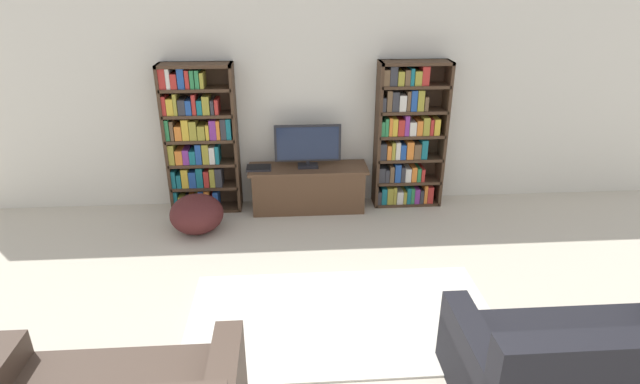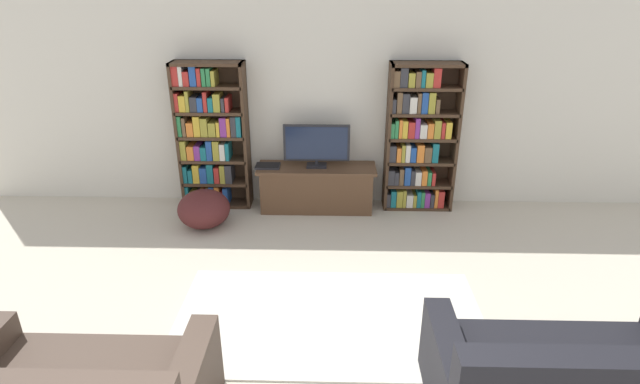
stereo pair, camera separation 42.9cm
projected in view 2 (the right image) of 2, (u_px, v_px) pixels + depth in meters
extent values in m
cube|color=silver|center=(326.00, 100.00, 5.95)|extent=(8.80, 0.06, 2.60)
cube|color=#422D1E|center=(180.00, 137.00, 5.98)|extent=(0.04, 0.30, 1.77)
cube|color=#422D1E|center=(246.00, 137.00, 5.96)|extent=(0.04, 0.30, 1.77)
cube|color=#422D1E|center=(216.00, 134.00, 6.09)|extent=(0.83, 0.04, 1.77)
cube|color=#422D1E|center=(207.00, 63.00, 5.62)|extent=(0.83, 0.30, 0.04)
cube|color=#422D1E|center=(219.00, 203.00, 6.32)|extent=(0.80, 0.30, 0.04)
cube|color=#196B75|center=(189.00, 193.00, 6.26)|extent=(0.04, 0.24, 0.24)
cube|color=#9E9333|center=(195.00, 195.00, 6.27)|extent=(0.07, 0.24, 0.17)
cube|color=#333338|center=(200.00, 195.00, 6.27)|extent=(0.04, 0.24, 0.18)
cube|color=orange|center=(204.00, 194.00, 6.26)|extent=(0.05, 0.24, 0.21)
cube|color=#9E9333|center=(209.00, 194.00, 6.26)|extent=(0.05, 0.24, 0.21)
cube|color=#234C99|center=(213.00, 193.00, 6.25)|extent=(0.06, 0.24, 0.24)
cube|color=orange|center=(219.00, 193.00, 6.25)|extent=(0.06, 0.24, 0.24)
cube|color=#B72D28|center=(223.00, 196.00, 6.26)|extent=(0.04, 0.24, 0.16)
cube|color=#234C99|center=(227.00, 194.00, 6.25)|extent=(0.06, 0.24, 0.22)
cube|color=#422D1E|center=(217.00, 181.00, 6.20)|extent=(0.80, 0.30, 0.04)
cube|color=#196B75|center=(187.00, 172.00, 6.15)|extent=(0.05, 0.24, 0.21)
cube|color=#196B75|center=(192.00, 174.00, 6.15)|extent=(0.05, 0.24, 0.16)
cube|color=gold|center=(198.00, 171.00, 6.14)|extent=(0.08, 0.24, 0.23)
cube|color=#234C99|center=(205.00, 173.00, 6.14)|extent=(0.08, 0.24, 0.20)
cube|color=#196B75|center=(212.00, 171.00, 6.13)|extent=(0.08, 0.24, 0.24)
cube|color=#B72D28|center=(218.00, 173.00, 6.14)|extent=(0.06, 0.24, 0.20)
cube|color=#9E9333|center=(224.00, 172.00, 6.13)|extent=(0.06, 0.24, 0.23)
cube|color=#333338|center=(230.00, 172.00, 6.13)|extent=(0.08, 0.24, 0.23)
cube|color=#422D1E|center=(215.00, 159.00, 6.08)|extent=(0.80, 0.30, 0.04)
cube|color=#9E9333|center=(185.00, 148.00, 6.02)|extent=(0.07, 0.24, 0.24)
cube|color=orange|center=(193.00, 151.00, 6.03)|extent=(0.08, 0.24, 0.17)
cube|color=#7F338C|center=(199.00, 151.00, 6.03)|extent=(0.07, 0.24, 0.18)
cube|color=#196B75|center=(205.00, 151.00, 6.03)|extent=(0.07, 0.24, 0.16)
cube|color=#234C99|center=(211.00, 148.00, 6.01)|extent=(0.07, 0.24, 0.24)
cube|color=#9E9333|center=(218.00, 148.00, 6.01)|extent=(0.07, 0.24, 0.24)
cube|color=silver|center=(224.00, 150.00, 6.02)|extent=(0.06, 0.24, 0.20)
cube|color=#196B75|center=(229.00, 150.00, 6.01)|extent=(0.04, 0.24, 0.21)
cube|color=#422D1E|center=(213.00, 135.00, 5.96)|extent=(0.80, 0.30, 0.04)
cube|color=#2D7F47|center=(182.00, 124.00, 5.90)|extent=(0.04, 0.24, 0.24)
cube|color=brown|center=(186.00, 125.00, 5.90)|extent=(0.04, 0.24, 0.22)
cube|color=orange|center=(192.00, 128.00, 5.91)|extent=(0.08, 0.24, 0.17)
cube|color=gold|center=(199.00, 125.00, 5.90)|extent=(0.08, 0.24, 0.24)
cube|color=#9E9333|center=(206.00, 125.00, 5.90)|extent=(0.08, 0.24, 0.22)
cube|color=#9E9333|center=(214.00, 128.00, 5.91)|extent=(0.08, 0.24, 0.17)
cube|color=gold|center=(220.00, 127.00, 5.90)|extent=(0.04, 0.24, 0.18)
cube|color=#7F338C|center=(225.00, 125.00, 5.89)|extent=(0.08, 0.24, 0.23)
cube|color=orange|center=(230.00, 125.00, 5.89)|extent=(0.04, 0.24, 0.22)
cube|color=#333338|center=(235.00, 125.00, 5.89)|extent=(0.06, 0.24, 0.24)
cube|color=#196B75|center=(240.00, 125.00, 5.88)|extent=(0.05, 0.24, 0.24)
cube|color=#422D1E|center=(211.00, 111.00, 5.84)|extent=(0.80, 0.30, 0.04)
cube|color=#B72D28|center=(179.00, 101.00, 5.79)|extent=(0.04, 0.24, 0.21)
cube|color=gold|center=(184.00, 102.00, 5.79)|extent=(0.07, 0.24, 0.19)
cube|color=#9E9333|center=(189.00, 100.00, 5.78)|extent=(0.04, 0.24, 0.24)
cube|color=#333338|center=(195.00, 103.00, 5.79)|extent=(0.08, 0.24, 0.17)
cube|color=#234C99|center=(202.00, 103.00, 5.79)|extent=(0.06, 0.24, 0.16)
cube|color=#B72D28|center=(207.00, 100.00, 5.78)|extent=(0.04, 0.24, 0.23)
cube|color=#196B75|center=(212.00, 103.00, 5.79)|extent=(0.06, 0.24, 0.16)
cube|color=#9E9333|center=(218.00, 101.00, 5.78)|extent=(0.08, 0.24, 0.21)
cube|color=#333338|center=(224.00, 103.00, 5.79)|extent=(0.04, 0.24, 0.16)
cube|color=#B72D28|center=(228.00, 103.00, 5.78)|extent=(0.04, 0.24, 0.17)
cube|color=#422D1E|center=(209.00, 86.00, 5.72)|extent=(0.80, 0.30, 0.04)
cube|color=#B72D28|center=(177.00, 74.00, 5.67)|extent=(0.07, 0.24, 0.23)
cube|color=silver|center=(183.00, 74.00, 5.66)|extent=(0.04, 0.24, 0.24)
cube|color=#B72D28|center=(188.00, 78.00, 5.68)|extent=(0.07, 0.24, 0.16)
cube|color=#234C99|center=(195.00, 74.00, 5.66)|extent=(0.07, 0.24, 0.24)
cube|color=#B72D28|center=(201.00, 76.00, 5.66)|extent=(0.04, 0.24, 0.20)
cube|color=#2D7F47|center=(205.00, 76.00, 5.66)|extent=(0.04, 0.24, 0.20)
cube|color=#2D7F47|center=(210.00, 76.00, 5.66)|extent=(0.04, 0.24, 0.20)
cube|color=#9E9333|center=(215.00, 77.00, 5.67)|extent=(0.04, 0.24, 0.17)
cube|color=#422D1E|center=(388.00, 138.00, 5.92)|extent=(0.04, 0.30, 1.77)
cube|color=#422D1E|center=(455.00, 139.00, 5.90)|extent=(0.04, 0.30, 1.77)
cube|color=#422D1E|center=(420.00, 135.00, 6.03)|extent=(0.83, 0.04, 1.77)
cube|color=#422D1E|center=(428.00, 64.00, 5.56)|extent=(0.83, 0.30, 0.04)
cube|color=#422D1E|center=(416.00, 205.00, 6.26)|extent=(0.80, 0.30, 0.04)
cube|color=#333338|center=(388.00, 197.00, 6.21)|extent=(0.05, 0.24, 0.17)
cube|color=#196B75|center=(393.00, 196.00, 6.20)|extent=(0.06, 0.24, 0.21)
cube|color=#9E9333|center=(399.00, 196.00, 6.20)|extent=(0.07, 0.24, 0.21)
cube|color=#9E9333|center=(404.00, 196.00, 6.20)|extent=(0.04, 0.24, 0.22)
cube|color=silver|center=(409.00, 198.00, 6.21)|extent=(0.08, 0.24, 0.16)
cube|color=#9E9333|center=(414.00, 198.00, 6.21)|extent=(0.04, 0.24, 0.16)
cube|color=#196B75|center=(418.00, 196.00, 6.20)|extent=(0.05, 0.24, 0.21)
cube|color=#2D7F47|center=(421.00, 197.00, 6.19)|extent=(0.04, 0.24, 0.20)
cube|color=#7F338C|center=(426.00, 197.00, 6.20)|extent=(0.06, 0.24, 0.19)
cube|color=#333338|center=(431.00, 198.00, 6.20)|extent=(0.04, 0.24, 0.17)
cube|color=orange|center=(435.00, 196.00, 6.18)|extent=(0.04, 0.24, 0.24)
cube|color=#B72D28|center=(440.00, 196.00, 6.19)|extent=(0.07, 0.24, 0.21)
cube|color=#422D1E|center=(418.00, 183.00, 6.14)|extent=(0.80, 0.30, 0.04)
cube|color=#333338|center=(390.00, 175.00, 6.09)|extent=(0.08, 0.24, 0.19)
cube|color=#333338|center=(396.00, 176.00, 6.09)|extent=(0.05, 0.24, 0.16)
cube|color=brown|center=(401.00, 174.00, 6.08)|extent=(0.05, 0.24, 0.20)
cube|color=#234C99|center=(407.00, 174.00, 6.08)|extent=(0.07, 0.24, 0.23)
cube|color=#333338|center=(412.00, 175.00, 6.08)|extent=(0.05, 0.24, 0.19)
cube|color=silver|center=(417.00, 176.00, 6.08)|extent=(0.07, 0.24, 0.17)
cube|color=orange|center=(423.00, 175.00, 6.08)|extent=(0.06, 0.24, 0.19)
cube|color=#2D7F47|center=(428.00, 176.00, 6.08)|extent=(0.04, 0.24, 0.17)
cube|color=#B72D28|center=(432.00, 176.00, 6.08)|extent=(0.04, 0.24, 0.16)
cube|color=#422D1E|center=(420.00, 161.00, 6.02)|extent=(0.80, 0.30, 0.04)
cube|color=#333338|center=(392.00, 152.00, 5.97)|extent=(0.08, 0.24, 0.20)
cube|color=orange|center=(398.00, 153.00, 5.97)|extent=(0.05, 0.24, 0.18)
cube|color=#9E9333|center=(402.00, 151.00, 5.96)|extent=(0.04, 0.24, 0.21)
cube|color=silver|center=(407.00, 151.00, 5.96)|extent=(0.05, 0.24, 0.21)
cube|color=#234C99|center=(412.00, 152.00, 5.97)|extent=(0.07, 0.24, 0.18)
cube|color=orange|center=(419.00, 151.00, 5.96)|extent=(0.08, 0.24, 0.22)
cube|color=brown|center=(427.00, 152.00, 5.96)|extent=(0.08, 0.24, 0.19)
cube|color=#196B75|center=(434.00, 151.00, 5.95)|extent=(0.07, 0.24, 0.23)
cube|color=#422D1E|center=(422.00, 137.00, 5.90)|extent=(0.80, 0.30, 0.04)
cube|color=#2D7F47|center=(392.00, 129.00, 5.85)|extent=(0.04, 0.24, 0.18)
cube|color=#2D7F47|center=(396.00, 127.00, 5.85)|extent=(0.04, 0.24, 0.21)
cube|color=orange|center=(400.00, 127.00, 5.84)|extent=(0.04, 0.24, 0.22)
cube|color=gold|center=(404.00, 127.00, 5.84)|extent=(0.06, 0.24, 0.21)
cube|color=#B72D28|center=(410.00, 128.00, 5.85)|extent=(0.07, 0.24, 0.19)
cube|color=#7F338C|center=(416.00, 126.00, 5.83)|extent=(0.05, 0.24, 0.24)
cube|color=silver|center=(422.00, 129.00, 5.85)|extent=(0.08, 0.24, 0.16)
cube|color=orange|center=(429.00, 129.00, 5.84)|extent=(0.07, 0.24, 0.18)
cube|color=#9E9333|center=(436.00, 127.00, 5.83)|extent=(0.08, 0.24, 0.22)
cube|color=#B72D28|center=(442.00, 128.00, 5.84)|extent=(0.04, 0.24, 0.19)
cube|color=gold|center=(447.00, 128.00, 5.83)|extent=(0.07, 0.24, 0.19)
cube|color=#422D1E|center=(424.00, 113.00, 5.78)|extent=(0.80, 0.30, 0.04)
cube|color=#333338|center=(393.00, 105.00, 5.74)|extent=(0.04, 0.24, 0.16)
cube|color=brown|center=(399.00, 101.00, 5.72)|extent=(0.06, 0.24, 0.24)
cube|color=#333338|center=(405.00, 102.00, 5.72)|extent=(0.07, 0.24, 0.23)
cube|color=silver|center=(412.00, 104.00, 5.73)|extent=(0.08, 0.24, 0.19)
cube|color=brown|center=(418.00, 102.00, 5.72)|extent=(0.04, 0.24, 0.23)
cube|color=#234C99|center=(423.00, 101.00, 5.71)|extent=(0.07, 0.24, 0.24)
cube|color=#9E9333|center=(430.00, 101.00, 5.71)|extent=(0.08, 0.24, 0.24)
cube|color=brown|center=(436.00, 105.00, 5.73)|extent=(0.04, 0.24, 0.16)
cube|color=#422D1E|center=(426.00, 87.00, 5.66)|extent=(0.80, 0.30, 0.04)
cube|color=brown|center=(396.00, 78.00, 5.61)|extent=(0.07, 0.24, 0.18)
cube|color=#333338|center=(403.00, 76.00, 5.61)|extent=(0.08, 0.24, 0.22)
cube|color=#9E9333|center=(411.00, 79.00, 5.61)|extent=(0.07, 0.24, 0.16)
cube|color=brown|center=(417.00, 78.00, 5.61)|extent=(0.06, 0.24, 0.18)
cube|color=#196B75|center=(422.00, 77.00, 5.61)|extent=(0.04, 0.24, 0.19)
cube|color=#9E9333|center=(428.00, 79.00, 5.61)|extent=(0.08, 0.24, 0.16)
cube|color=#B72D28|center=(436.00, 76.00, 5.60)|extent=(0.08, 0.24, 0.22)
cube|color=brown|center=(317.00, 189.00, 6.11)|extent=(1.34, 0.43, 0.51)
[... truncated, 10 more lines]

